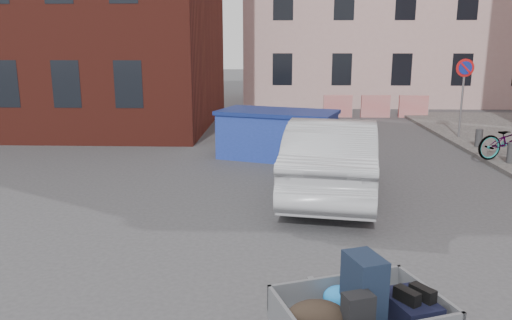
{
  "coord_description": "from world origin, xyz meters",
  "views": [
    {
      "loc": [
        -0.35,
        -7.73,
        3.23
      ],
      "look_at": [
        -0.7,
        1.45,
        1.1
      ],
      "focal_mm": 35.0,
      "sensor_mm": 36.0,
      "label": 1
    }
  ],
  "objects_px": {
    "dumpster": "(277,134)",
    "silver_car": "(332,156)",
    "bicycle": "(511,140)",
    "trailer": "(360,314)"
  },
  "relations": [
    {
      "from": "dumpster",
      "to": "silver_car",
      "type": "bearing_deg",
      "value": -53.16
    },
    {
      "from": "bicycle",
      "to": "trailer",
      "type": "bearing_deg",
      "value": 132.57
    },
    {
      "from": "dumpster",
      "to": "trailer",
      "type": "bearing_deg",
      "value": -67.02
    },
    {
      "from": "silver_car",
      "to": "bicycle",
      "type": "xyz_separation_m",
      "value": [
        5.29,
        3.2,
        -0.19
      ]
    },
    {
      "from": "silver_car",
      "to": "bicycle",
      "type": "height_order",
      "value": "silver_car"
    },
    {
      "from": "trailer",
      "to": "dumpster",
      "type": "bearing_deg",
      "value": 74.67
    },
    {
      "from": "dumpster",
      "to": "silver_car",
      "type": "distance_m",
      "value": 3.74
    },
    {
      "from": "silver_car",
      "to": "bicycle",
      "type": "relative_size",
      "value": 2.52
    },
    {
      "from": "dumpster",
      "to": "silver_car",
      "type": "xyz_separation_m",
      "value": [
        1.19,
        -3.55,
        0.15
      ]
    },
    {
      "from": "dumpster",
      "to": "bicycle",
      "type": "relative_size",
      "value": 1.81
    }
  ]
}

